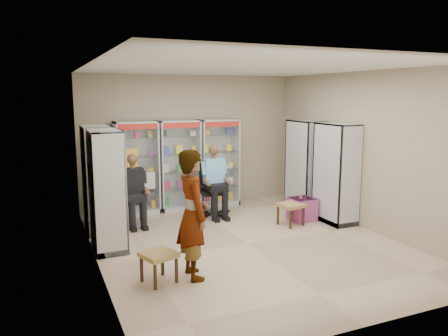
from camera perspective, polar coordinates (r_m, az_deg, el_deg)
name	(u,v)px	position (r m, az deg, el deg)	size (l,w,h in m)	color
floor	(247,244)	(7.71, 2.98, -9.85)	(6.00, 6.00, 0.00)	tan
room_shell	(248,131)	(7.29, 3.12, 4.90)	(5.02, 6.02, 3.01)	tan
cabinet_back_left	(137,168)	(9.57, -11.32, 0.00)	(0.90, 0.50, 2.00)	#A1A4A8
cabinet_back_mid	(179,165)	(9.81, -5.88, 0.36)	(0.90, 0.50, 2.00)	silver
cabinet_back_right	(218,163)	(10.13, -0.75, 0.70)	(0.90, 0.50, 2.00)	#B4B7BC
cabinet_right_far	(305,165)	(9.90, 10.54, 0.34)	(0.50, 0.90, 2.00)	#A1A2A8
cabinet_right_near	(336,173)	(9.02, 14.41, -0.69)	(0.50, 0.90, 2.00)	#A9ABB1
cabinet_left_far	(98,179)	(8.52, -16.13, -1.37)	(0.50, 0.90, 2.00)	#A1A4A8
cabinet_left_near	(107,191)	(7.45, -15.04, -2.86)	(0.50, 0.90, 2.00)	#AFB1B6
wooden_chair	(133,201)	(8.92, -11.79, -4.18)	(0.42, 0.42, 0.94)	black
seated_customer	(133,191)	(8.83, -11.77, -2.99)	(0.44, 0.60, 1.34)	black
office_chair	(213,189)	(9.34, -1.51, -2.79)	(0.61, 0.61, 1.12)	black
seated_shopkeeper	(213,183)	(9.26, -1.40, -1.93)	(0.47, 0.65, 1.43)	#6585C8
pink_trunk	(302,209)	(9.16, 10.14, -5.32)	(0.48, 0.46, 0.46)	#A14082
tea_glass	(301,196)	(9.08, 9.99, -3.63)	(0.07, 0.07, 0.09)	#5C1207
woven_stool_a	(291,214)	(8.78, 8.70, -6.00)	(0.44, 0.44, 0.44)	olive
woven_stool_b	(159,267)	(6.22, -8.50, -12.70)	(0.43, 0.43, 0.43)	#B2834B
standing_man	(193,215)	(6.12, -4.11, -6.08)	(0.67, 0.44, 1.83)	#959598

